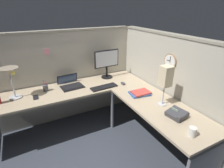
{
  "coord_description": "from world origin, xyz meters",
  "views": [
    {
      "loc": [
        -0.99,
        -2.06,
        1.93
      ],
      "look_at": [
        0.16,
        0.16,
        0.82
      ],
      "focal_mm": 28.48,
      "sensor_mm": 36.0,
      "label": 1
    }
  ],
  "objects_px": {
    "pen_cup": "(46,88)",
    "keyboard": "(104,87)",
    "office_phone": "(177,114)",
    "desk_lamp_paper": "(166,77)",
    "cell_phone": "(36,97)",
    "monitor": "(107,62)",
    "book_stack": "(140,93)",
    "computer_mouse": "(123,83)",
    "laptop": "(70,84)",
    "coffee_mug": "(192,132)",
    "wall_clock": "(170,61)",
    "desk_lamp_dome": "(10,74)"
  },
  "relations": [
    {
      "from": "pen_cup",
      "to": "keyboard",
      "type": "bearing_deg",
      "value": -19.86
    },
    {
      "from": "keyboard",
      "to": "office_phone",
      "type": "relative_size",
      "value": 1.89
    },
    {
      "from": "pen_cup",
      "to": "desk_lamp_paper",
      "type": "distance_m",
      "value": 1.75
    },
    {
      "from": "cell_phone",
      "to": "desk_lamp_paper",
      "type": "xyz_separation_m",
      "value": [
        1.46,
        -0.97,
        0.38
      ]
    },
    {
      "from": "office_phone",
      "to": "keyboard",
      "type": "bearing_deg",
      "value": 110.1
    },
    {
      "from": "monitor",
      "to": "keyboard",
      "type": "distance_m",
      "value": 0.53
    },
    {
      "from": "desk_lamp_paper",
      "to": "monitor",
      "type": "bearing_deg",
      "value": 100.78
    },
    {
      "from": "book_stack",
      "to": "computer_mouse",
      "type": "bearing_deg",
      "value": 95.09
    },
    {
      "from": "monitor",
      "to": "laptop",
      "type": "height_order",
      "value": "monitor"
    },
    {
      "from": "coffee_mug",
      "to": "monitor",
      "type": "bearing_deg",
      "value": 92.21
    },
    {
      "from": "desk_lamp_paper",
      "to": "coffee_mug",
      "type": "bearing_deg",
      "value": -104.64
    },
    {
      "from": "laptop",
      "to": "coffee_mug",
      "type": "relative_size",
      "value": 4.25
    },
    {
      "from": "laptop",
      "to": "keyboard",
      "type": "height_order",
      "value": "laptop"
    },
    {
      "from": "laptop",
      "to": "cell_phone",
      "type": "bearing_deg",
      "value": -160.54
    },
    {
      "from": "laptop",
      "to": "cell_phone",
      "type": "height_order",
      "value": "laptop"
    },
    {
      "from": "cell_phone",
      "to": "desk_lamp_paper",
      "type": "relative_size",
      "value": 0.27
    },
    {
      "from": "monitor",
      "to": "pen_cup",
      "type": "distance_m",
      "value": 1.1
    },
    {
      "from": "wall_clock",
      "to": "coffee_mug",
      "type": "bearing_deg",
      "value": -117.95
    },
    {
      "from": "monitor",
      "to": "desk_lamp_paper",
      "type": "distance_m",
      "value": 1.23
    },
    {
      "from": "monitor",
      "to": "book_stack",
      "type": "relative_size",
      "value": 1.61
    },
    {
      "from": "keyboard",
      "to": "wall_clock",
      "type": "bearing_deg",
      "value": -41.73
    },
    {
      "from": "coffee_mug",
      "to": "pen_cup",
      "type": "bearing_deg",
      "value": 123.32
    },
    {
      "from": "monitor",
      "to": "wall_clock",
      "type": "bearing_deg",
      "value": -61.94
    },
    {
      "from": "keyboard",
      "to": "book_stack",
      "type": "distance_m",
      "value": 0.59
    },
    {
      "from": "pen_cup",
      "to": "coffee_mug",
      "type": "height_order",
      "value": "pen_cup"
    },
    {
      "from": "computer_mouse",
      "to": "book_stack",
      "type": "xyz_separation_m",
      "value": [
        0.04,
        -0.43,
        0.0
      ]
    },
    {
      "from": "desk_lamp_paper",
      "to": "pen_cup",
      "type": "bearing_deg",
      "value": 139.08
    },
    {
      "from": "laptop",
      "to": "office_phone",
      "type": "xyz_separation_m",
      "value": [
        0.86,
        -1.47,
        0.01
      ]
    },
    {
      "from": "keyboard",
      "to": "desk_lamp_paper",
      "type": "bearing_deg",
      "value": -64.2
    },
    {
      "from": "book_stack",
      "to": "desk_lamp_paper",
      "type": "bearing_deg",
      "value": -76.6
    },
    {
      "from": "computer_mouse",
      "to": "cell_phone",
      "type": "xyz_separation_m",
      "value": [
        -1.34,
        0.17,
        -0.01
      ]
    },
    {
      "from": "computer_mouse",
      "to": "desk_lamp_paper",
      "type": "relative_size",
      "value": 0.2
    },
    {
      "from": "coffee_mug",
      "to": "cell_phone",
      "type": "bearing_deg",
      "value": 129.6
    },
    {
      "from": "cell_phone",
      "to": "monitor",
      "type": "bearing_deg",
      "value": 12.06
    },
    {
      "from": "book_stack",
      "to": "monitor",
      "type": "bearing_deg",
      "value": 99.6
    },
    {
      "from": "keyboard",
      "to": "pen_cup",
      "type": "height_order",
      "value": "pen_cup"
    },
    {
      "from": "office_phone",
      "to": "desk_lamp_paper",
      "type": "bearing_deg",
      "value": 80.67
    },
    {
      "from": "monitor",
      "to": "laptop",
      "type": "distance_m",
      "value": 0.74
    },
    {
      "from": "cell_phone",
      "to": "keyboard",
      "type": "bearing_deg",
      "value": -6.87
    },
    {
      "from": "office_phone",
      "to": "computer_mouse",
      "type": "bearing_deg",
      "value": 94.0
    },
    {
      "from": "keyboard",
      "to": "coffee_mug",
      "type": "xyz_separation_m",
      "value": [
        0.3,
        -1.43,
        0.04
      ]
    },
    {
      "from": "pen_cup",
      "to": "coffee_mug",
      "type": "relative_size",
      "value": 1.88
    },
    {
      "from": "monitor",
      "to": "cell_phone",
      "type": "distance_m",
      "value": 1.29
    },
    {
      "from": "cell_phone",
      "to": "desk_lamp_dome",
      "type": "bearing_deg",
      "value": 155.24
    },
    {
      "from": "book_stack",
      "to": "desk_lamp_paper",
      "type": "height_order",
      "value": "desk_lamp_paper"
    },
    {
      "from": "desk_lamp_dome",
      "to": "book_stack",
      "type": "distance_m",
      "value": 1.81
    },
    {
      "from": "computer_mouse",
      "to": "wall_clock",
      "type": "distance_m",
      "value": 0.85
    },
    {
      "from": "cell_phone",
      "to": "laptop",
      "type": "bearing_deg",
      "value": 20.88
    },
    {
      "from": "laptop",
      "to": "coffee_mug",
      "type": "bearing_deg",
      "value": -66.95
    },
    {
      "from": "pen_cup",
      "to": "book_stack",
      "type": "xyz_separation_m",
      "value": [
        1.21,
        -0.75,
        -0.03
      ]
    }
  ]
}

